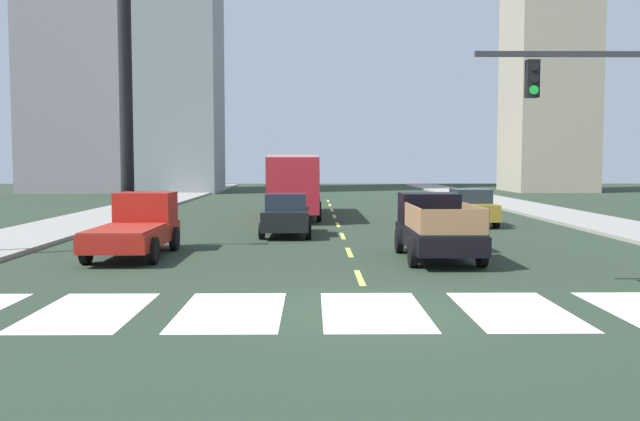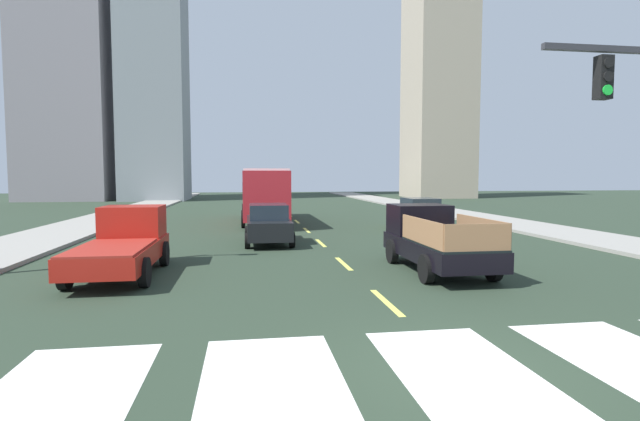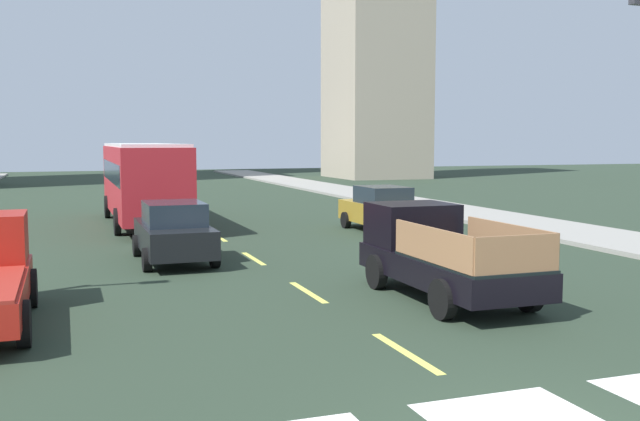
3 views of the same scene
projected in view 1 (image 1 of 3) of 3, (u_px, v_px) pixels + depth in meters
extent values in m
plane|color=#273527|center=(373.00, 311.00, 13.90)|extent=(160.00, 160.00, 0.00)
cube|color=gray|center=(608.00, 225.00, 31.99)|extent=(3.90, 110.00, 0.15)
cube|color=gray|center=(67.00, 225.00, 31.70)|extent=(3.90, 110.00, 0.15)
cube|color=silver|center=(88.00, 311.00, 13.83)|extent=(2.06, 3.75, 0.01)
cube|color=silver|center=(231.00, 311.00, 13.86)|extent=(2.06, 3.75, 0.01)
cube|color=silver|center=(373.00, 311.00, 13.90)|extent=(2.06, 3.75, 0.01)
cube|color=silver|center=(515.00, 310.00, 13.93)|extent=(2.06, 3.75, 0.01)
cube|color=#D3D554|center=(360.00, 278.00, 17.89)|extent=(0.16, 2.40, 0.01)
cube|color=#D3D554|center=(349.00, 252.00, 22.87)|extent=(0.16, 2.40, 0.01)
cube|color=#D3D554|center=(343.00, 236.00, 27.86)|extent=(0.16, 2.40, 0.01)
cube|color=#D3D554|center=(338.00, 225.00, 32.85)|extent=(0.16, 2.40, 0.01)
cube|color=#D3D554|center=(334.00, 216.00, 37.84)|extent=(0.16, 2.40, 0.01)
cube|color=#D3D554|center=(332.00, 210.00, 42.82)|extent=(0.16, 2.40, 0.01)
cube|color=#D3D554|center=(330.00, 205.00, 47.81)|extent=(0.16, 2.40, 0.01)
cube|color=#D3D554|center=(328.00, 201.00, 52.80)|extent=(0.16, 2.40, 0.01)
cube|color=black|center=(438.00, 237.00, 21.15)|extent=(1.96, 5.20, 0.56)
cube|color=black|center=(429.00, 208.00, 22.79)|extent=(1.84, 1.60, 1.00)
cube|color=#19232D|center=(426.00, 202.00, 23.21)|extent=(1.72, 0.08, 0.56)
cube|color=black|center=(444.00, 230.00, 20.18)|extent=(1.84, 3.30, 0.06)
cylinder|color=black|center=(399.00, 241.00, 22.71)|extent=(0.22, 0.80, 0.80)
cylinder|color=black|center=(459.00, 241.00, 22.74)|extent=(0.22, 0.80, 0.80)
cylinder|color=black|center=(413.00, 253.00, 19.60)|extent=(0.22, 0.80, 0.80)
cylinder|color=black|center=(482.00, 253.00, 19.62)|extent=(0.22, 0.80, 0.80)
cube|color=#946844|center=(413.00, 217.00, 20.14)|extent=(0.06, 3.17, 0.70)
cube|color=#946844|center=(475.00, 217.00, 20.16)|extent=(0.06, 3.17, 0.70)
cube|color=#946844|center=(455.00, 222.00, 18.57)|extent=(1.80, 0.06, 0.70)
cube|color=#A51C13|center=(133.00, 235.00, 21.72)|extent=(1.96, 5.20, 0.56)
cube|color=#A51C13|center=(146.00, 207.00, 23.36)|extent=(1.84, 1.60, 1.00)
cube|color=#19232D|center=(149.00, 201.00, 23.78)|extent=(1.72, 0.08, 0.56)
cube|color=maroon|center=(125.00, 229.00, 20.75)|extent=(1.84, 3.30, 0.06)
cylinder|color=black|center=(116.00, 239.00, 23.28)|extent=(0.22, 0.80, 0.80)
cylinder|color=black|center=(174.00, 239.00, 23.30)|extent=(0.22, 0.80, 0.80)
cylinder|color=black|center=(86.00, 251.00, 20.17)|extent=(0.22, 0.80, 0.80)
cylinder|color=black|center=(153.00, 251.00, 20.19)|extent=(0.22, 0.80, 0.80)
cube|color=#AE2027|center=(295.00, 183.00, 37.40)|extent=(2.50, 10.80, 2.70)
cube|color=#19232D|center=(295.00, 176.00, 37.38)|extent=(2.52, 9.94, 0.80)
cube|color=silver|center=(295.00, 157.00, 37.30)|extent=(2.40, 10.37, 0.12)
cylinder|color=black|center=(276.00, 204.00, 40.82)|extent=(0.22, 1.00, 1.00)
cylinder|color=black|center=(318.00, 204.00, 40.85)|extent=(0.22, 1.00, 1.00)
cylinder|color=black|center=(269.00, 212.00, 34.52)|extent=(0.22, 1.00, 1.00)
cylinder|color=black|center=(319.00, 212.00, 34.55)|extent=(0.22, 1.00, 1.00)
cube|color=olive|center=(470.00, 210.00, 32.52)|extent=(1.80, 4.40, 0.76)
cube|color=#1E2833|center=(471.00, 196.00, 32.32)|extent=(1.58, 2.11, 0.64)
cylinder|color=black|center=(445.00, 216.00, 33.89)|extent=(0.22, 0.64, 0.64)
cylinder|color=black|center=(481.00, 216.00, 33.91)|extent=(0.22, 0.64, 0.64)
cylinder|color=black|center=(456.00, 221.00, 31.17)|extent=(0.22, 0.64, 0.64)
cylinder|color=black|center=(496.00, 221.00, 31.19)|extent=(0.22, 0.64, 0.64)
cube|color=black|center=(286.00, 218.00, 28.02)|extent=(1.80, 4.40, 0.76)
cube|color=#1E2833|center=(286.00, 201.00, 27.82)|extent=(1.58, 2.11, 0.64)
cylinder|color=black|center=(266.00, 225.00, 29.40)|extent=(0.22, 0.64, 0.64)
cylinder|color=black|center=(309.00, 225.00, 29.42)|extent=(0.22, 0.64, 0.64)
cylinder|color=black|center=(262.00, 231.00, 26.68)|extent=(0.22, 0.64, 0.64)
cylinder|color=black|center=(308.00, 231.00, 26.70)|extent=(0.22, 0.64, 0.64)
cube|color=black|center=(532.00, 79.00, 15.53)|extent=(0.28, 0.24, 0.84)
cylinder|color=black|center=(534.00, 66.00, 15.38)|extent=(0.20, 0.04, 0.20)
cylinder|color=black|center=(534.00, 78.00, 15.40)|extent=(0.20, 0.04, 0.20)
cylinder|color=green|center=(534.00, 90.00, 15.42)|extent=(0.20, 0.04, 0.20)
cube|color=tan|center=(550.00, 26.00, 68.72)|extent=(7.68, 8.76, 32.83)
cube|color=gray|center=(180.00, 11.00, 66.27)|extent=(7.32, 8.16, 34.85)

